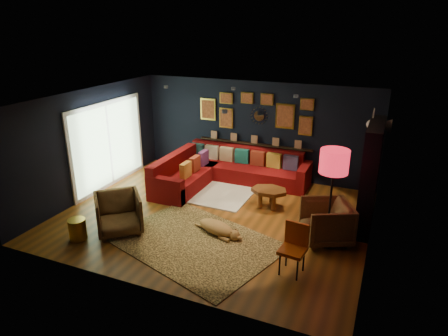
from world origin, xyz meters
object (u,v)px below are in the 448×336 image
at_px(pouf, 172,192).
at_px(armchair_right, 327,220).
at_px(orange_chair, 294,244).
at_px(gold_stool, 78,229).
at_px(sectional, 221,172).
at_px(floor_lamp, 334,165).
at_px(dog, 216,225).
at_px(coffee_table, 269,192).
at_px(armchair_left, 118,212).

bearing_deg(pouf, armchair_right, -7.65).
bearing_deg(orange_chair, gold_stool, -165.03).
height_order(pouf, orange_chair, orange_chair).
distance_m(sectional, gold_stool, 4.04).
distance_m(pouf, floor_lamp, 4.11).
bearing_deg(dog, orange_chair, -2.99).
height_order(coffee_table, pouf, coffee_table).
distance_m(armchair_left, gold_stool, 0.84).
height_order(coffee_table, armchair_right, armchair_right).
xyz_separation_m(coffee_table, dog, (-0.60, -1.60, -0.17)).
xyz_separation_m(armchair_right, orange_chair, (-0.33, -1.24, 0.07)).
bearing_deg(armchair_left, orange_chair, -41.90).
height_order(armchair_right, floor_lamp, floor_lamp).
relative_size(armchair_right, floor_lamp, 0.47).
bearing_deg(armchair_right, coffee_table, -150.57).
relative_size(coffee_table, armchair_right, 0.99).
bearing_deg(gold_stool, coffee_table, 43.24).
xyz_separation_m(orange_chair, floor_lamp, (0.38, 1.11, 1.11)).
bearing_deg(orange_chair, sectional, 137.39).
relative_size(coffee_table, armchair_left, 0.99).
bearing_deg(floor_lamp, armchair_right, 110.99).
height_order(pouf, armchair_left, armchair_left).
bearing_deg(sectional, coffee_table, -29.85).
xyz_separation_m(armchair_left, armchair_right, (3.93, 1.28, -0.00)).
xyz_separation_m(armchair_right, gold_stool, (-4.50, -1.86, -0.23)).
distance_m(sectional, coffee_table, 1.85).
bearing_deg(orange_chair, floor_lamp, 77.53).
relative_size(armchair_left, dog, 0.78).
bearing_deg(gold_stool, dog, 27.25).
xyz_separation_m(coffee_table, armchair_right, (1.46, -1.00, 0.08)).
height_order(sectional, armchair_right, armchair_right).
xyz_separation_m(coffee_table, pouf, (-2.28, -0.50, -0.17)).
bearing_deg(armchair_right, orange_chair, -41.27).
bearing_deg(sectional, pouf, -115.78).
relative_size(armchair_left, floor_lamp, 0.47).
xyz_separation_m(sectional, floor_lamp, (3.11, -2.05, 1.31)).
xyz_separation_m(sectional, armchair_left, (-0.87, -3.20, 0.13)).
xyz_separation_m(coffee_table, floor_lamp, (1.51, -1.13, 1.26)).
bearing_deg(pouf, gold_stool, -107.73).
height_order(gold_stool, dog, gold_stool).
bearing_deg(dog, sectional, 128.76).
distance_m(armchair_right, gold_stool, 4.88).
distance_m(armchair_right, floor_lamp, 1.19).
distance_m(armchair_left, floor_lamp, 4.31).
relative_size(pouf, orange_chair, 0.57).
xyz_separation_m(coffee_table, gold_stool, (-3.04, -2.86, -0.16)).
relative_size(coffee_table, pouf, 1.74).
height_order(sectional, gold_stool, sectional).
bearing_deg(armchair_right, armchair_left, -98.15).
distance_m(sectional, armchair_right, 3.62).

